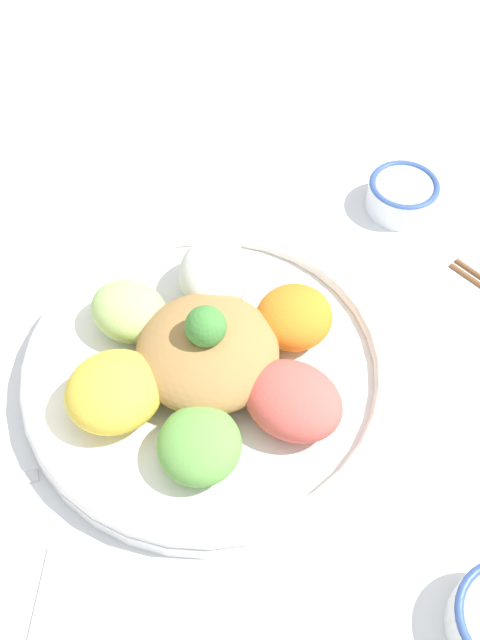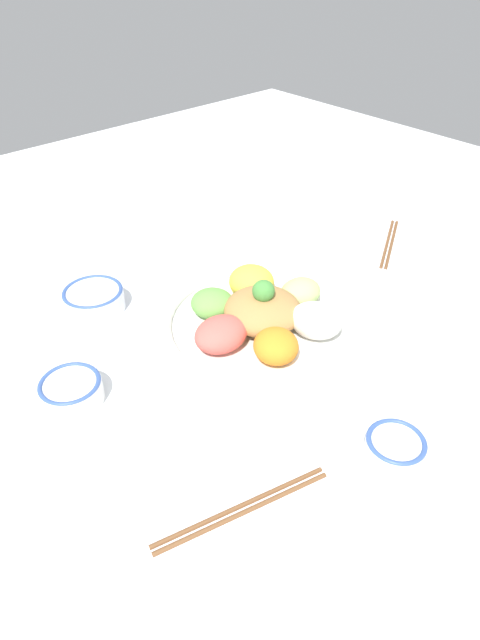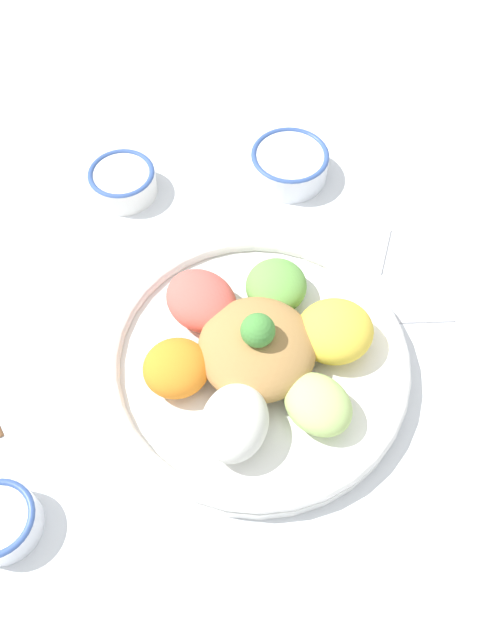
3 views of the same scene
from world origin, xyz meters
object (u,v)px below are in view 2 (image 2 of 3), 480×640
object	(u,v)px
sauce_bowl_red	(71,390)
serving_spoon_main	(160,272)
serving_spoon_extra	(233,257)
chopsticks_pair_far	(243,508)
salad_platter	(263,320)
sauce_bowl_dark	(94,299)
chopsticks_pair_near	(390,242)
rice_bowl_blue	(395,448)

from	to	relation	value
sauce_bowl_red	serving_spoon_main	bearing A→B (deg)	34.31
serving_spoon_extra	serving_spoon_main	bearing A→B (deg)	-67.26
sauce_bowl_red	chopsticks_pair_far	bearing A→B (deg)	-77.86
salad_platter	sauce_bowl_dark	distance (m)	0.32
sauce_bowl_dark	serving_spoon_extra	world-z (taller)	sauce_bowl_dark
sauce_bowl_red	chopsticks_pair_near	bearing A→B (deg)	-2.40
rice_bowl_blue	serving_spoon_extra	xyz separation A→B (m)	(0.19, 0.55, -0.02)
serving_spoon_extra	chopsticks_pair_far	bearing A→B (deg)	3.01
sauce_bowl_red	sauce_bowl_dark	size ratio (longest dim) A/B	0.84
rice_bowl_blue	salad_platter	bearing A→B (deg)	79.66
salad_platter	chopsticks_pair_far	distance (m)	0.36
chopsticks_pair_near	chopsticks_pair_far	size ratio (longest dim) A/B	0.86
serving_spoon_extra	rice_bowl_blue	bearing A→B (deg)	24.11
chopsticks_pair_far	serving_spoon_main	distance (m)	0.58
salad_platter	chopsticks_pair_near	distance (m)	0.44
sauce_bowl_dark	chopsticks_pair_far	bearing A→B (deg)	-98.91
sauce_bowl_dark	serving_spoon_extra	size ratio (longest dim) A/B	1.02
salad_platter	sauce_bowl_red	xyz separation A→B (m)	(-0.33, 0.07, -0.01)
sauce_bowl_red	rice_bowl_blue	size ratio (longest dim) A/B	1.15
chopsticks_pair_near	serving_spoon_main	bearing A→B (deg)	-57.20
rice_bowl_blue	chopsticks_pair_far	world-z (taller)	rice_bowl_blue
rice_bowl_blue	sauce_bowl_dark	xyz separation A→B (m)	(-0.13, 0.58, 0.00)
sauce_bowl_red	serving_spoon_main	size ratio (longest dim) A/B	0.76
salad_platter	rice_bowl_blue	bearing A→B (deg)	-100.34
sauce_bowl_red	rice_bowl_blue	xyz separation A→B (m)	(0.27, -0.39, -0.00)
chopsticks_pair_far	sauce_bowl_dark	bearing A→B (deg)	95.58
chopsticks_pair_near	chopsticks_pair_far	distance (m)	0.76
sauce_bowl_dark	serving_spoon_main	world-z (taller)	sauce_bowl_dark
salad_platter	sauce_bowl_red	size ratio (longest dim) A/B	3.84
sauce_bowl_dark	chopsticks_pair_near	world-z (taller)	sauce_bowl_dark
serving_spoon_main	sauce_bowl_dark	bearing A→B (deg)	-110.29
chopsticks_pair_far	serving_spoon_main	bearing A→B (deg)	79.64
rice_bowl_blue	serving_spoon_extra	size ratio (longest dim) A/B	0.74
serving_spoon_main	serving_spoon_extra	world-z (taller)	same
sauce_bowl_red	salad_platter	bearing A→B (deg)	-12.26
chopsticks_pair_near	serving_spoon_extra	xyz separation A→B (m)	(-0.31, 0.19, -0.00)
salad_platter	rice_bowl_blue	xyz separation A→B (m)	(-0.06, -0.32, -0.01)
sauce_bowl_red	chopsticks_pair_far	xyz separation A→B (m)	(0.07, -0.31, -0.02)
sauce_bowl_dark	chopsticks_pair_near	distance (m)	0.66
chopsticks_pair_far	sauce_bowl_red	bearing A→B (deg)	116.63
sauce_bowl_red	serving_spoon_main	world-z (taller)	sauce_bowl_red
sauce_bowl_red	chopsticks_pair_far	distance (m)	0.32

